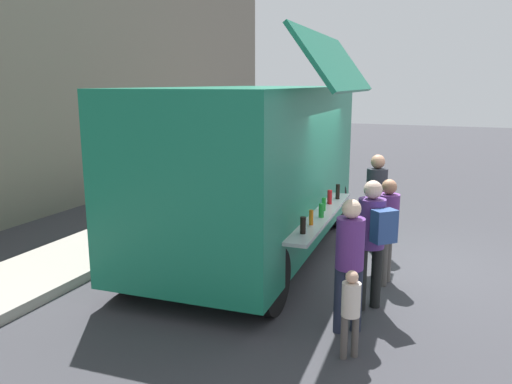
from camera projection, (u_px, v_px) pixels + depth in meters
name	position (u px, v px, depth m)	size (l,w,h in m)	color
ground_plane	(385.00, 262.00, 8.70)	(60.00, 60.00, 0.00)	#38383D
food_truck_main	(253.00, 165.00, 8.83)	(5.97, 3.29, 3.70)	#187455
trash_bin	(229.00, 179.00, 13.45)	(0.60, 0.60, 1.02)	#2F5D3A
customer_front_ordering	(387.00, 222.00, 7.57)	(0.33, 0.33, 1.60)	#4D4945
customer_mid_with_backpack	(373.00, 232.00, 6.65)	(0.54, 0.54, 1.75)	black
customer_rear_waiting	(350.00, 254.00, 6.06)	(0.34, 0.34, 1.65)	#1F2539
customer_extra_browsing	(376.00, 195.00, 8.95)	(0.36, 0.36, 1.77)	#1F2537
child_near_queue	(351.00, 306.00, 5.54)	(0.21, 0.21, 1.01)	#4F4945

